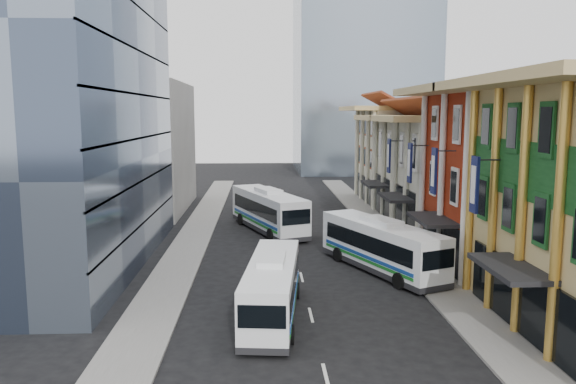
{
  "coord_description": "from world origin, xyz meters",
  "views": [
    {
      "loc": [
        -2.58,
        -20.74,
        10.75
      ],
      "look_at": [
        -0.71,
        18.97,
        5.12
      ],
      "focal_mm": 35.0,
      "sensor_mm": 36.0,
      "label": 1
    }
  ],
  "objects": [
    {
      "name": "sidewalk_right",
      "position": [
        8.5,
        22.0,
        0.07
      ],
      "size": [
        3.0,
        90.0,
        0.15
      ],
      "primitive_type": "cube",
      "color": "slate",
      "rests_on": "ground"
    },
    {
      "name": "sidewalk_left",
      "position": [
        -8.5,
        22.0,
        0.07
      ],
      "size": [
        3.0,
        90.0,
        0.15
      ],
      "primitive_type": "cube",
      "color": "slate",
      "rests_on": "ground"
    },
    {
      "name": "shophouse_red",
      "position": [
        14.0,
        17.0,
        6.0
      ],
      "size": [
        8.0,
        10.0,
        12.0
      ],
      "primitive_type": "cube",
      "color": "#9B2A11",
      "rests_on": "ground"
    },
    {
      "name": "shophouse_cream_near",
      "position": [
        14.0,
        26.5,
        5.0
      ],
      "size": [
        8.0,
        9.0,
        10.0
      ],
      "primitive_type": "cube",
      "color": "beige",
      "rests_on": "ground"
    },
    {
      "name": "shophouse_cream_mid",
      "position": [
        14.0,
        35.5,
        5.0
      ],
      "size": [
        8.0,
        9.0,
        10.0
      ],
      "primitive_type": "cube",
      "color": "beige",
      "rests_on": "ground"
    },
    {
      "name": "shophouse_cream_far",
      "position": [
        14.0,
        46.0,
        5.5
      ],
      "size": [
        8.0,
        12.0,
        11.0
      ],
      "primitive_type": "cube",
      "color": "beige",
      "rests_on": "ground"
    },
    {
      "name": "office_tower",
      "position": [
        -17.0,
        19.0,
        15.0
      ],
      "size": [
        12.0,
        26.0,
        30.0
      ],
      "primitive_type": "cube",
      "color": "#3B475D",
      "rests_on": "ground"
    },
    {
      "name": "office_block_far",
      "position": [
        -16.0,
        42.0,
        7.0
      ],
      "size": [
        10.0,
        18.0,
        14.0
      ],
      "primitive_type": "cube",
      "color": "gray",
      "rests_on": "ground"
    },
    {
      "name": "bus_left_near",
      "position": [
        -2.08,
        7.76,
        1.68
      ],
      "size": [
        3.53,
        10.67,
        3.36
      ],
      "primitive_type": null,
      "rotation": [
        0.0,
        0.0,
        -0.1
      ],
      "color": "white",
      "rests_on": "ground"
    },
    {
      "name": "bus_left_far",
      "position": [
        -2.0,
        29.67,
        1.99
      ],
      "size": [
        7.14,
        12.6,
        3.97
      ],
      "primitive_type": null,
      "rotation": [
        0.0,
        0.0,
        0.37
      ],
      "color": "silver",
      "rests_on": "ground"
    },
    {
      "name": "bus_right",
      "position": [
        5.5,
        16.14,
        1.85
      ],
      "size": [
        7.04,
        11.7,
        3.71
      ],
      "primitive_type": null,
      "rotation": [
        0.0,
        0.0,
        0.4
      ],
      "color": "white",
      "rests_on": "ground"
    }
  ]
}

